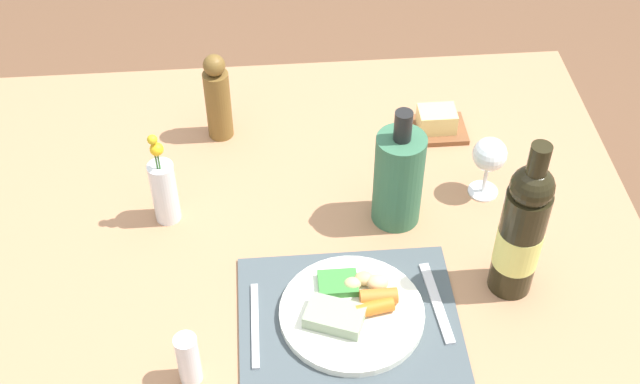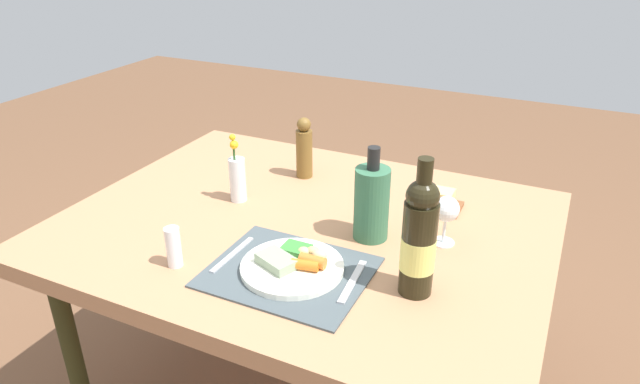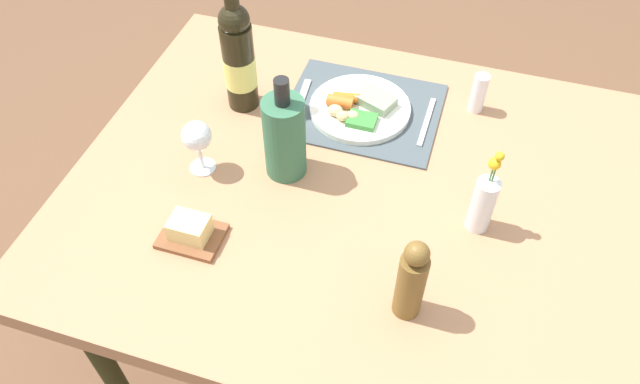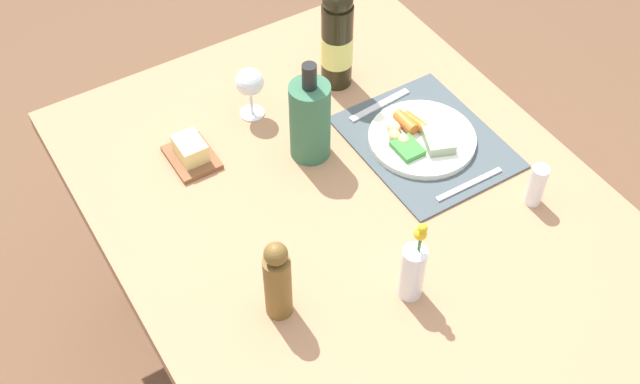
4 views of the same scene
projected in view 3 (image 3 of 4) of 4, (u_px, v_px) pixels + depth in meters
name	position (u px, v px, depth m)	size (l,w,h in m)	color
ground_plane	(356.00, 338.00, 1.91)	(8.00, 8.00, 0.00)	brown
dining_table	(368.00, 205.00, 1.41)	(1.35, 1.04, 0.72)	#B07B55
placemat	(363.00, 110.00, 1.54)	(0.38, 0.31, 0.01)	#455054
dinner_plate	(359.00, 108.00, 1.52)	(0.25, 0.25, 0.04)	white
fork	(427.00, 122.00, 1.50)	(0.01, 0.18, 0.01)	silver
knife	(300.00, 102.00, 1.55)	(0.02, 0.18, 0.01)	silver
wine_glass	(197.00, 138.00, 1.33)	(0.07, 0.07, 0.14)	white
salt_shaker	(479.00, 93.00, 1.50)	(0.04, 0.04, 0.11)	white
flower_vase	(483.00, 202.00, 1.24)	(0.05, 0.05, 0.22)	silver
wine_bottle	(239.00, 58.00, 1.45)	(0.08, 0.08, 0.33)	black
butter_dish	(191.00, 231.00, 1.26)	(0.13, 0.10, 0.06)	brown
pepper_mill	(411.00, 281.00, 1.09)	(0.05, 0.05, 0.20)	brown
cooler_bottle	(284.00, 137.00, 1.32)	(0.09, 0.09, 0.26)	#356949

